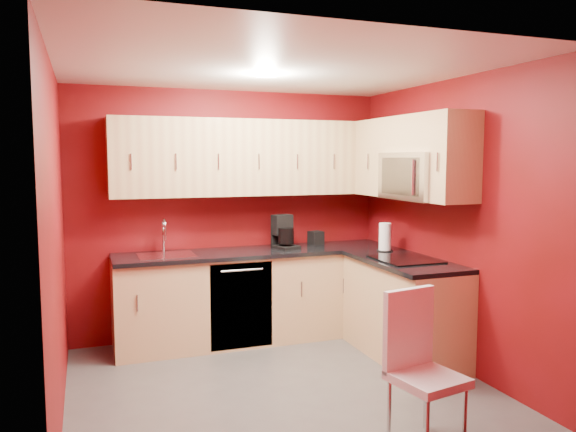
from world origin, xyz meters
TOP-DOWN VIEW (x-y plane):
  - floor at (0.00, 0.00)m, footprint 3.20×3.20m
  - ceiling at (0.00, 0.00)m, footprint 3.20×3.20m
  - wall_back at (0.00, 1.50)m, footprint 3.20×0.00m
  - wall_front at (0.00, -1.50)m, footprint 3.20×0.00m
  - wall_left at (-1.60, 0.00)m, footprint 0.00×3.00m
  - wall_right at (1.60, 0.00)m, footprint 0.00×3.00m
  - base_cabinets_back at (0.20, 1.20)m, footprint 2.80×0.60m
  - base_cabinets_right at (1.30, 0.25)m, footprint 0.60×1.30m
  - countertop_back at (0.20, 1.19)m, footprint 2.80×0.63m
  - countertop_right at (1.29, 0.23)m, footprint 0.63×1.27m
  - upper_cabinets_back at (0.20, 1.32)m, footprint 2.80×0.35m
  - upper_cabinets_right at (1.42, 0.44)m, footprint 0.35×1.55m
  - microwave at (1.39, 0.20)m, footprint 0.42×0.76m
  - cooktop at (1.28, 0.20)m, footprint 0.50×0.55m
  - sink at (-0.70, 1.20)m, footprint 0.52×0.42m
  - dishwasher_front at (-0.05, 0.91)m, footprint 0.60×0.02m
  - downlight at (0.00, 0.30)m, footprint 0.20×0.20m
  - coffee_maker at (0.49, 1.18)m, footprint 0.27×0.31m
  - napkin_holder at (0.88, 1.32)m, footprint 0.16×0.16m
  - paper_towel at (1.36, 0.70)m, footprint 0.20×0.20m
  - dining_chair at (0.58, -1.20)m, footprint 0.46×0.48m

SIDE VIEW (x-z plane):
  - floor at x=0.00m, z-range 0.00..0.00m
  - base_cabinets_back at x=0.20m, z-range 0.00..0.87m
  - base_cabinets_right at x=1.30m, z-range 0.00..0.87m
  - dishwasher_front at x=-0.05m, z-range 0.03..0.84m
  - dining_chair at x=0.58m, z-range 0.00..0.98m
  - countertop_back at x=0.20m, z-range 0.87..0.91m
  - countertop_right at x=1.29m, z-range 0.87..0.91m
  - cooktop at x=1.28m, z-range 0.91..0.92m
  - sink at x=-0.70m, z-range 0.77..1.12m
  - napkin_holder at x=0.88m, z-range 0.91..1.05m
  - paper_towel at x=1.36m, z-range 0.91..1.19m
  - coffee_maker at x=0.49m, z-range 0.91..1.25m
  - wall_back at x=0.00m, z-range -0.35..2.85m
  - wall_front at x=0.00m, z-range -0.35..2.85m
  - wall_left at x=-1.60m, z-range -0.25..2.75m
  - wall_right at x=1.60m, z-range -0.25..2.75m
  - microwave at x=1.39m, z-range 1.45..1.87m
  - upper_cabinets_back at x=0.20m, z-range 1.45..2.20m
  - upper_cabinets_right at x=1.42m, z-range 1.51..2.26m
  - downlight at x=0.00m, z-range 2.48..2.49m
  - ceiling at x=0.00m, z-range 2.50..2.50m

